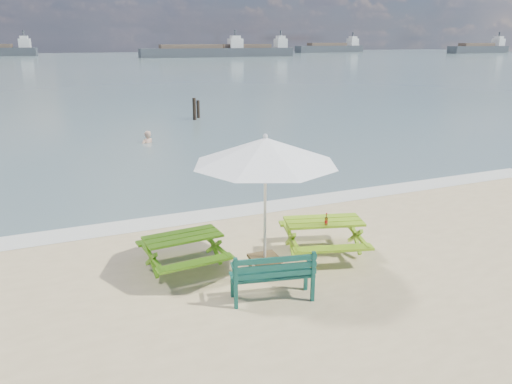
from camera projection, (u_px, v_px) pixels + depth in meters
name	position (u px, v px, depth m)	size (l,w,h in m)	color
sea	(61.00, 65.00, 83.47)	(300.00, 300.00, 0.00)	slate
foam_strip	(215.00, 214.00, 12.85)	(22.00, 0.90, 0.01)	silver
picnic_table_left	(183.00, 253.00, 9.73)	(1.59, 1.74, 0.70)	#599F18
picnic_table_right	(323.00, 238.00, 10.40)	(2.00, 2.12, 0.76)	#76A418
park_bench	(272.00, 284.00, 8.62)	(1.50, 0.77, 0.88)	#11463D
side_table	(265.00, 265.00, 9.57)	(0.55, 0.55, 0.35)	brown
patio_umbrella	(265.00, 151.00, 8.91)	(2.76, 2.76, 2.66)	silver
beer_bottle	(326.00, 221.00, 9.98)	(0.06, 0.06, 0.25)	#965915
swimmer	(148.00, 150.00, 21.79)	(0.72, 0.60, 1.69)	tan
mooring_pilings	(196.00, 111.00, 27.89)	(0.58, 0.78, 1.41)	black
cargo_ships	(263.00, 50.00, 136.80)	(158.95, 34.60, 4.40)	#393F44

